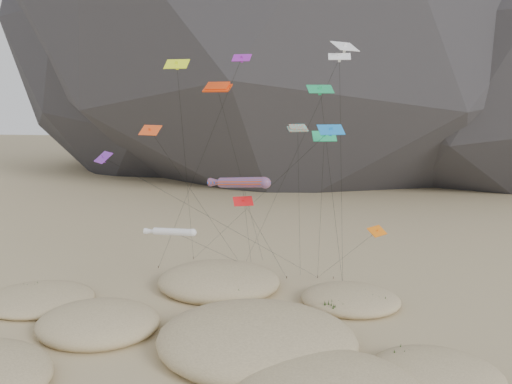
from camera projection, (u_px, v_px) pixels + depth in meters
The scene contains 9 objects.
ground at pixel (204, 367), 40.77m from camera, with size 500.00×500.00×0.00m, color #CCB789.
dunes at pixel (203, 337), 44.26m from camera, with size 50.03×38.82×4.29m.
dune_grass at pixel (193, 338), 44.06m from camera, with size 41.16×29.30×1.45m.
kite_stakes at pixel (263, 272), 62.83m from camera, with size 23.60×7.75×0.30m.
rainbow_tube_kite at pixel (240, 182), 48.06m from camera, with size 6.75×18.13×14.50m.
white_tube_kite at pixel (171, 232), 47.78m from camera, with size 8.71×17.18×9.65m.
orange_parafoil at pixel (218, 89), 50.47m from camera, with size 4.61×15.16×23.33m.
multi_parafoil at pixel (298, 131), 50.15m from camera, with size 2.20×9.81×19.12m.
delta_kites at pixel (263, 120), 47.56m from camera, with size 28.86×22.21×26.96m.
Camera 1 is at (9.10, -36.57, 21.58)m, focal length 35.00 mm.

